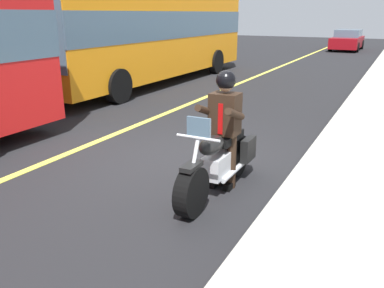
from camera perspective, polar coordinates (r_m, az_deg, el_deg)
The scene contains 6 objects.
ground_plane at distance 7.10m, azimuth -1.89°, elevation -2.31°, with size 80.00×80.00×0.00m, color black.
lane_center_stripe at distance 8.22m, azimuth -14.12°, elevation 0.06°, with size 60.00×0.16×0.01m, color #E5DB4C.
motorcycle_main at distance 5.75m, azimuth 3.81°, elevation -2.58°, with size 2.21×0.60×1.26m.
rider_main at distance 5.74m, azimuth 4.66°, elevation 3.48°, with size 0.62×0.54×1.74m.
bus_far at distance 15.18m, azimuth -5.99°, elevation 15.80°, with size 11.05×2.70×3.30m.
car_silver at distance 30.83m, azimuth 21.34°, elevation 13.68°, with size 4.60×1.92×1.40m.
Camera 1 is at (5.78, 3.29, 2.49)m, focal length 37.29 mm.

